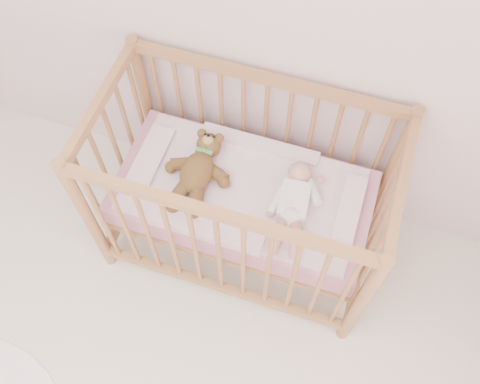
% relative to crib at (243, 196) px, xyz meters
% --- Properties ---
extents(crib, '(1.36, 0.76, 1.00)m').
position_rel_crib_xyz_m(crib, '(0.00, 0.00, 0.00)').
color(crib, '#B87A4E').
rests_on(crib, floor).
extents(mattress, '(1.22, 0.62, 0.13)m').
position_rel_crib_xyz_m(mattress, '(-0.00, 0.00, -0.01)').
color(mattress, '#CB7E9F').
rests_on(mattress, crib).
extents(blanket, '(1.10, 0.58, 0.06)m').
position_rel_crib_xyz_m(blanket, '(-0.00, 0.00, 0.06)').
color(blanket, '#F7AAC5').
rests_on(blanket, mattress).
extents(baby, '(0.29, 0.52, 0.12)m').
position_rel_crib_xyz_m(baby, '(0.25, -0.02, 0.14)').
color(baby, white).
rests_on(baby, blanket).
extents(teddy_bear, '(0.34, 0.48, 0.13)m').
position_rel_crib_xyz_m(teddy_bear, '(-0.22, -0.02, 0.15)').
color(teddy_bear, brown).
rests_on(teddy_bear, blanket).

